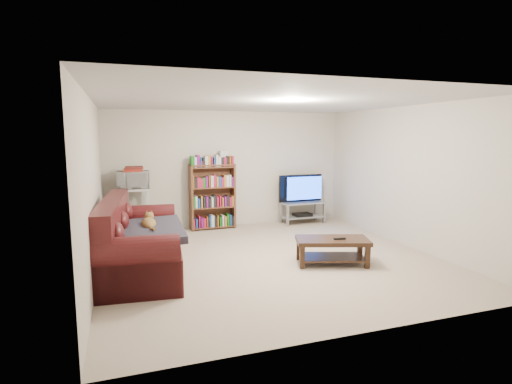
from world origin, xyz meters
name	(u,v)px	position (x,y,z in m)	size (l,w,h in m)	color
floor	(270,259)	(0.00, 0.00, 0.00)	(5.00, 5.00, 0.00)	#C6AD93
ceiling	(271,101)	(0.00, 0.00, 2.40)	(5.00, 5.00, 0.00)	white
wall_back	(229,169)	(0.00, 2.50, 1.20)	(5.00, 5.00, 0.00)	beige
wall_front	(367,211)	(0.00, -2.50, 1.20)	(5.00, 5.00, 0.00)	beige
wall_left	(93,189)	(-2.50, 0.00, 1.20)	(5.00, 5.00, 0.00)	beige
wall_right	(407,177)	(2.50, 0.00, 1.20)	(5.00, 5.00, 0.00)	beige
sofa	(135,246)	(-1.99, 0.14, 0.35)	(1.25, 2.48, 1.02)	#431112
blanket	(149,231)	(-1.82, -0.04, 0.59)	(0.92, 1.19, 0.10)	#2E2B36
cat	(149,224)	(-1.80, 0.18, 0.65)	(0.26, 0.65, 0.20)	brown
coffee_table	(332,246)	(0.78, -0.52, 0.27)	(1.17, 0.83, 0.39)	black
remote	(340,239)	(0.86, -0.60, 0.40)	(0.17, 0.05, 0.02)	black
tv_stand	(302,209)	(1.57, 2.18, 0.32)	(0.96, 0.47, 0.47)	#999EA3
television	(303,189)	(1.57, 2.18, 0.76)	(1.02, 0.13, 0.59)	black
dvd_player	(302,215)	(1.57, 2.18, 0.19)	(0.38, 0.26, 0.06)	black
bookshelf	(213,196)	(-0.40, 2.30, 0.68)	(0.92, 0.31, 1.33)	brown
shelf_clutter	(217,159)	(-0.30, 2.32, 1.43)	(0.67, 0.22, 0.28)	silver
microwave_stand	(135,206)	(-1.93, 2.12, 0.59)	(0.59, 0.44, 0.93)	silver
microwave	(133,180)	(-1.93, 2.12, 1.08)	(0.57, 0.39, 0.32)	silver
game_boxes	(133,170)	(-1.93, 2.12, 1.27)	(0.34, 0.29, 0.05)	maroon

